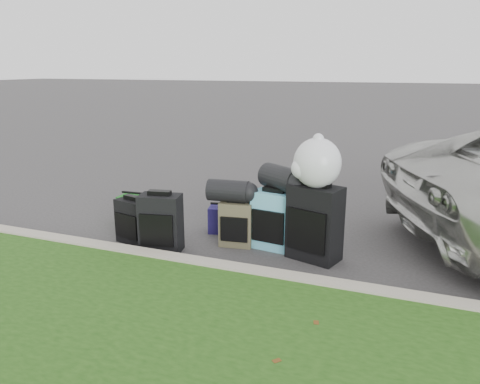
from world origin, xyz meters
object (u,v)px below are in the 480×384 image
(suitcase_large_black_right, at_px, (315,223))
(tote_green, at_px, (134,210))
(suitcase_large_black_left, at_px, (161,223))
(suitcase_teal, at_px, (274,220))
(suitcase_olive, at_px, (237,224))
(tote_navy, at_px, (222,219))
(suitcase_small_black, at_px, (134,221))

(suitcase_large_black_right, distance_m, tote_green, 2.49)
(suitcase_large_black_left, xyz_separation_m, suitcase_teal, (1.15, 0.55, 0.01))
(suitcase_olive, distance_m, tote_navy, 0.50)
(suitcase_small_black, xyz_separation_m, suitcase_large_black_right, (2.09, 0.29, 0.15))
(suitcase_small_black, bearing_deg, suitcase_olive, 29.40)
(suitcase_large_black_left, relative_size, tote_green, 1.68)
(suitcase_large_black_right, bearing_deg, tote_navy, 178.47)
(suitcase_olive, bearing_deg, tote_green, 164.01)
(suitcase_teal, height_order, tote_navy, suitcase_teal)
(suitcase_teal, bearing_deg, tote_navy, 167.58)
(tote_navy, bearing_deg, suitcase_small_black, -152.17)
(tote_green, distance_m, tote_navy, 1.21)
(suitcase_small_black, distance_m, suitcase_large_black_left, 0.46)
(suitcase_teal, distance_m, tote_navy, 0.83)
(suitcase_olive, bearing_deg, suitcase_large_black_left, -155.40)
(suitcase_olive, height_order, tote_green, suitcase_olive)
(suitcase_large_black_left, distance_m, tote_navy, 0.92)
(suitcase_small_black, xyz_separation_m, suitcase_large_black_left, (0.44, -0.12, 0.07))
(suitcase_large_black_right, bearing_deg, suitcase_large_black_left, -149.51)
(suitcase_olive, bearing_deg, tote_navy, 125.85)
(suitcase_teal, bearing_deg, suitcase_olive, -162.54)
(suitcase_large_black_left, relative_size, suitcase_olive, 1.25)
(suitcase_large_black_right, xyz_separation_m, tote_green, (-2.47, 0.27, -0.21))
(suitcase_large_black_right, bearing_deg, suitcase_small_black, -155.54)
(suitcase_large_black_left, distance_m, suitcase_large_black_right, 1.70)
(suitcase_small_black, xyz_separation_m, suitcase_olive, (1.16, 0.35, 0.00))
(suitcase_teal, xyz_separation_m, suitcase_large_black_right, (0.50, -0.14, 0.07))
(suitcase_large_black_left, bearing_deg, tote_navy, 53.69)
(suitcase_teal, bearing_deg, suitcase_small_black, -157.54)
(suitcase_olive, height_order, suitcase_teal, suitcase_teal)
(suitcase_large_black_left, height_order, tote_navy, suitcase_large_black_left)
(suitcase_small_black, distance_m, tote_navy, 1.08)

